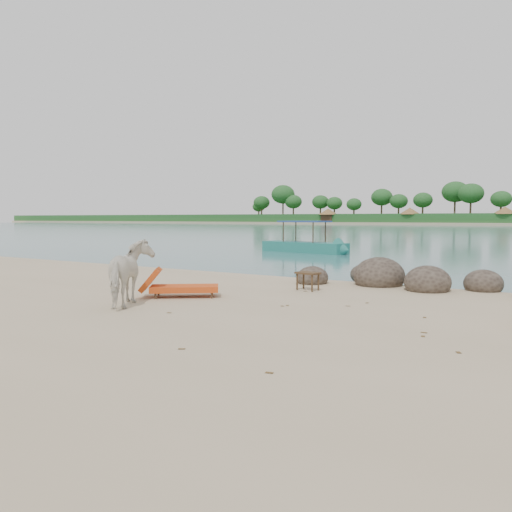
{
  "coord_description": "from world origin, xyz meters",
  "views": [
    {
      "loc": [
        5.64,
        -7.67,
        1.87
      ],
      "look_at": [
        -0.48,
        2.0,
        1.0
      ],
      "focal_mm": 35.0,
      "sensor_mm": 36.0,
      "label": 1
    }
  ],
  "objects_px": {
    "cow": "(131,274)",
    "lounge_chair": "(185,286)",
    "boulders": "(401,280)",
    "boat_near": "(304,226)",
    "side_table": "(308,283)"
  },
  "relations": [
    {
      "from": "cow",
      "to": "lounge_chair",
      "type": "xyz_separation_m",
      "value": [
        0.2,
        1.48,
        -0.4
      ]
    },
    {
      "from": "boulders",
      "to": "boat_near",
      "type": "height_order",
      "value": "boat_near"
    },
    {
      "from": "boulders",
      "to": "cow",
      "type": "height_order",
      "value": "cow"
    },
    {
      "from": "boulders",
      "to": "lounge_chair",
      "type": "height_order",
      "value": "boulders"
    },
    {
      "from": "cow",
      "to": "side_table",
      "type": "xyz_separation_m",
      "value": [
        2.17,
        3.96,
        -0.46
      ]
    },
    {
      "from": "side_table",
      "to": "boat_near",
      "type": "relative_size",
      "value": 0.1
    },
    {
      "from": "cow",
      "to": "lounge_chair",
      "type": "height_order",
      "value": "cow"
    },
    {
      "from": "lounge_chair",
      "to": "boat_near",
      "type": "relative_size",
      "value": 0.33
    },
    {
      "from": "cow",
      "to": "side_table",
      "type": "distance_m",
      "value": 4.54
    },
    {
      "from": "cow",
      "to": "boat_near",
      "type": "xyz_separation_m",
      "value": [
        -4.89,
        17.69,
        0.74
      ]
    },
    {
      "from": "side_table",
      "to": "boat_near",
      "type": "height_order",
      "value": "boat_near"
    },
    {
      "from": "cow",
      "to": "lounge_chair",
      "type": "distance_m",
      "value": 1.54
    },
    {
      "from": "side_table",
      "to": "lounge_chair",
      "type": "distance_m",
      "value": 3.17
    },
    {
      "from": "side_table",
      "to": "lounge_chair",
      "type": "bearing_deg",
      "value": -119.06
    },
    {
      "from": "boulders",
      "to": "boat_near",
      "type": "distance_m",
      "value": 14.72
    }
  ]
}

